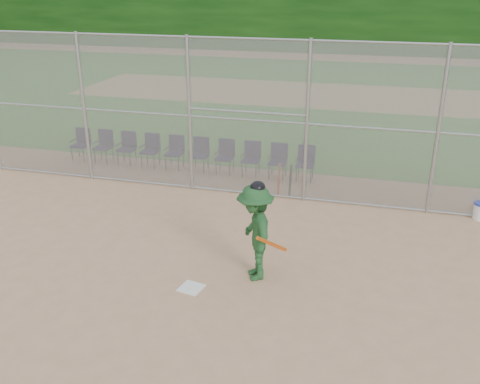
% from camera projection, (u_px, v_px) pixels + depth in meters
% --- Properties ---
extents(ground, '(100.00, 100.00, 0.00)m').
position_uv_depth(ground, '(203.00, 302.00, 9.39)').
color(ground, tan).
rests_on(ground, ground).
extents(grass_strip, '(100.00, 100.00, 0.00)m').
position_uv_depth(grass_strip, '(324.00, 95.00, 25.49)').
color(grass_strip, '#26681F').
rests_on(grass_strip, ground).
extents(dirt_patch_far, '(24.00, 24.00, 0.00)m').
position_uv_depth(dirt_patch_far, '(324.00, 95.00, 25.49)').
color(dirt_patch_far, tan).
rests_on(dirt_patch_far, ground).
extents(backstop_fence, '(16.09, 0.09, 4.00)m').
position_uv_depth(backstop_fence, '(266.00, 118.00, 13.08)').
color(backstop_fence, gray).
rests_on(backstop_fence, ground).
extents(home_plate, '(0.48, 0.48, 0.02)m').
position_uv_depth(home_plate, '(191.00, 288.00, 9.79)').
color(home_plate, white).
rests_on(home_plate, ground).
extents(batter_at_plate, '(1.19, 1.42, 1.94)m').
position_uv_depth(batter_at_plate, '(255.00, 232.00, 9.82)').
color(batter_at_plate, '#1D4A23').
rests_on(batter_at_plate, ground).
extents(water_cooler, '(0.32, 0.32, 0.41)m').
position_uv_depth(water_cooler, '(480.00, 211.00, 12.50)').
color(water_cooler, white).
rests_on(water_cooler, ground).
extents(spare_bats, '(0.36, 0.24, 0.85)m').
position_uv_depth(spare_bats, '(285.00, 180.00, 13.75)').
color(spare_bats, '#D84C14').
rests_on(spare_bats, ground).
extents(chair_0, '(0.54, 0.52, 0.96)m').
position_uv_depth(chair_0, '(80.00, 145.00, 16.44)').
color(chair_0, '#0F0F38').
rests_on(chair_0, ground).
extents(chair_1, '(0.54, 0.52, 0.96)m').
position_uv_depth(chair_1, '(103.00, 147.00, 16.25)').
color(chair_1, '#0F0F38').
rests_on(chair_1, ground).
extents(chair_2, '(0.54, 0.52, 0.96)m').
position_uv_depth(chair_2, '(126.00, 149.00, 16.07)').
color(chair_2, '#0F0F38').
rests_on(chair_2, ground).
extents(chair_3, '(0.54, 0.52, 0.96)m').
position_uv_depth(chair_3, '(150.00, 151.00, 15.88)').
color(chair_3, '#0F0F38').
rests_on(chair_3, ground).
extents(chair_4, '(0.54, 0.52, 0.96)m').
position_uv_depth(chair_4, '(174.00, 153.00, 15.69)').
color(chair_4, '#0F0F38').
rests_on(chair_4, ground).
extents(chair_5, '(0.54, 0.52, 0.96)m').
position_uv_depth(chair_5, '(199.00, 155.00, 15.51)').
color(chair_5, '#0F0F38').
rests_on(chair_5, ground).
extents(chair_6, '(0.54, 0.52, 0.96)m').
position_uv_depth(chair_6, '(225.00, 157.00, 15.32)').
color(chair_6, '#0F0F38').
rests_on(chair_6, ground).
extents(chair_7, '(0.54, 0.52, 0.96)m').
position_uv_depth(chair_7, '(251.00, 159.00, 15.14)').
color(chair_7, '#0F0F38').
rests_on(chair_7, ground).
extents(chair_8, '(0.54, 0.52, 0.96)m').
position_uv_depth(chair_8, '(278.00, 162.00, 14.95)').
color(chair_8, '#0F0F38').
rests_on(chair_8, ground).
extents(chair_9, '(0.54, 0.52, 0.96)m').
position_uv_depth(chair_9, '(305.00, 164.00, 14.77)').
color(chair_9, '#0F0F38').
rests_on(chair_9, ground).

